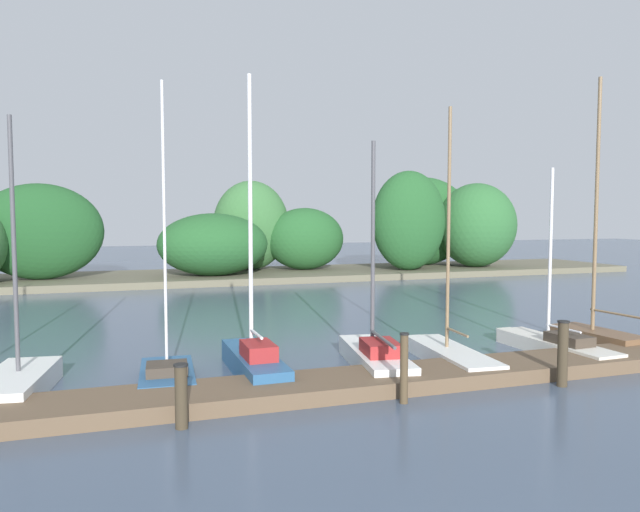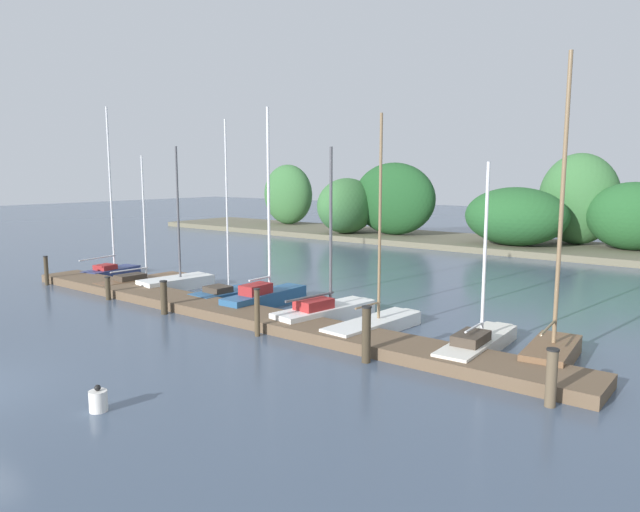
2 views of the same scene
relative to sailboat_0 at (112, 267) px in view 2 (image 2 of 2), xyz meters
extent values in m
cube|color=brown|center=(11.11, -2.16, -0.24)|extent=(24.44, 1.80, 0.35)
cube|color=#66604C|center=(11.11, 22.80, -0.21)|extent=(62.48, 8.00, 0.40)
ellipsoid|color=#235628|center=(12.78, 21.42, 1.89)|extent=(6.71, 4.75, 3.81)
ellipsoid|color=#386B38|center=(15.81, 24.62, 3.00)|extent=(5.14, 3.87, 6.02)
ellipsoid|color=#235628|center=(19.28, 23.54, 2.08)|extent=(5.42, 3.61, 4.19)
ellipsoid|color=#386B38|center=(-9.35, 24.18, 2.72)|extent=(5.20, 3.10, 5.47)
ellipsoid|color=#1E4C23|center=(3.07, 22.24, 2.74)|extent=(6.94, 3.17, 5.50)
ellipsoid|color=#386B38|center=(-0.35, 20.87, 2.15)|extent=(4.04, 5.55, 4.32)
cube|color=navy|center=(0.01, -0.08, -0.23)|extent=(1.52, 3.01, 0.38)
cube|color=navy|center=(-0.19, 1.20, -0.25)|extent=(0.70, 0.80, 0.32)
cube|color=maroon|center=(0.07, -0.43, 0.08)|extent=(0.93, 0.98, 0.24)
cylinder|color=silver|center=(-0.02, 0.13, 3.94)|extent=(0.09, 0.09, 7.95)
cylinder|color=silver|center=(0.13, -0.84, 0.60)|extent=(0.40, 2.17, 0.06)
cube|color=brown|center=(3.41, -0.72, -0.23)|extent=(1.28, 4.19, 0.37)
cube|color=brown|center=(3.53, 1.14, -0.25)|extent=(0.62, 1.07, 0.31)
cube|color=#3D3328|center=(3.38, -1.24, 0.07)|extent=(0.84, 1.29, 0.24)
cylinder|color=silver|center=(3.43, -0.41, 2.72)|extent=(0.08, 0.08, 5.53)
cylinder|color=silver|center=(3.38, -1.26, 0.39)|extent=(0.18, 1.88, 0.06)
cube|color=white|center=(5.30, -0.23, -0.15)|extent=(1.68, 3.34, 0.53)
cube|color=white|center=(5.49, 1.20, -0.18)|extent=(0.80, 0.88, 0.45)
cylinder|color=#4C4C51|center=(5.33, 0.01, 2.99)|extent=(0.10, 0.10, 5.75)
cube|color=#285684|center=(8.59, -0.33, -0.23)|extent=(1.41, 2.88, 0.37)
cube|color=#285684|center=(8.66, 0.94, -0.25)|extent=(0.73, 0.74, 0.31)
cube|color=#3D3328|center=(8.57, -0.68, 0.07)|extent=(0.98, 0.90, 0.24)
cylinder|color=silver|center=(8.60, -0.12, 3.39)|extent=(0.07, 0.07, 6.87)
cube|color=#285684|center=(10.73, -0.23, -0.12)|extent=(1.02, 3.96, 0.58)
cube|color=#285684|center=(10.70, 1.55, -0.15)|extent=(0.54, 1.00, 0.49)
cube|color=maroon|center=(10.74, -0.72, 0.35)|extent=(0.73, 1.20, 0.38)
cylinder|color=silver|center=(10.72, 0.07, 3.66)|extent=(0.11, 0.11, 7.00)
cylinder|color=silver|center=(10.73, -0.47, 0.73)|extent=(0.09, 1.20, 0.07)
cube|color=white|center=(13.91, -0.57, -0.15)|extent=(1.72, 4.17, 0.52)
cube|color=white|center=(14.18, 1.23, -0.18)|extent=(0.76, 1.09, 0.44)
cube|color=maroon|center=(13.83, -1.07, 0.28)|extent=(1.01, 1.33, 0.34)
cylinder|color=#4C4C51|center=(13.95, -0.27, 2.85)|extent=(0.11, 0.11, 5.50)
cylinder|color=#4C4C51|center=(13.80, -1.24, 0.55)|extent=(0.42, 2.16, 0.09)
cube|color=white|center=(16.06, -0.80, -0.20)|extent=(1.41, 4.05, 0.44)
cube|color=white|center=(16.21, 0.98, -0.22)|extent=(0.68, 1.04, 0.37)
cylinder|color=#7F6647|center=(16.09, -0.51, 3.30)|extent=(0.10, 0.10, 6.55)
cylinder|color=#7F6647|center=(16.04, -1.07, 0.55)|extent=(0.17, 1.26, 0.07)
cube|color=silver|center=(19.57, -0.72, -0.20)|extent=(1.14, 4.19, 0.43)
cube|color=silver|center=(19.50, 1.15, -0.22)|extent=(0.58, 1.06, 0.36)
cube|color=#3D3328|center=(19.59, -1.24, 0.15)|extent=(0.79, 1.27, 0.28)
cylinder|color=silver|center=(19.56, -0.41, 2.52)|extent=(0.10, 0.10, 5.02)
cylinder|color=silver|center=(19.58, -1.00, 0.41)|extent=(0.11, 1.33, 0.06)
cube|color=brown|center=(21.51, -0.30, -0.16)|extent=(1.35, 2.93, 0.52)
cube|color=brown|center=(21.40, 0.97, -0.18)|extent=(0.67, 0.76, 0.44)
cylinder|color=#7F6647|center=(21.49, -0.09, 3.97)|extent=(0.11, 0.11, 7.74)
cylinder|color=#7F6647|center=(21.56, -0.89, 0.72)|extent=(0.22, 1.78, 0.07)
cylinder|color=#3D3323|center=(-0.16, -3.28, 0.24)|extent=(0.18, 0.18, 1.32)
cylinder|color=black|center=(-0.16, -3.28, 0.92)|extent=(0.21, 0.21, 0.04)
cylinder|color=#3D3323|center=(4.89, -3.30, 0.05)|extent=(0.20, 0.20, 0.92)
cylinder|color=black|center=(4.89, -3.30, 0.53)|extent=(0.23, 0.23, 0.04)
cylinder|color=#3D3323|center=(8.66, -3.38, 0.19)|extent=(0.24, 0.24, 1.21)
cylinder|color=black|center=(8.66, -3.38, 0.81)|extent=(0.28, 0.28, 0.04)
cylinder|color=#4C3D28|center=(13.36, -3.35, 0.33)|extent=(0.17, 0.17, 1.50)
cylinder|color=black|center=(13.36, -3.35, 1.10)|extent=(0.20, 0.20, 0.04)
cylinder|color=#3D3323|center=(17.51, -3.39, 0.35)|extent=(0.24, 0.24, 1.53)
cylinder|color=black|center=(17.51, -3.39, 1.14)|extent=(0.28, 0.28, 0.04)
cylinder|color=brown|center=(22.39, -3.40, 0.23)|extent=(0.24, 0.24, 1.29)
cylinder|color=black|center=(22.39, -3.40, 0.89)|extent=(0.28, 0.28, 0.04)
cylinder|color=white|center=(14.72, -9.70, -0.18)|extent=(0.39, 0.39, 0.46)
sphere|color=black|center=(14.72, -9.70, 0.11)|extent=(0.14, 0.14, 0.14)
camera|label=1|loc=(7.72, -14.60, 3.63)|focal=32.97mm
camera|label=2|loc=(25.87, -16.16, 4.73)|focal=32.41mm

